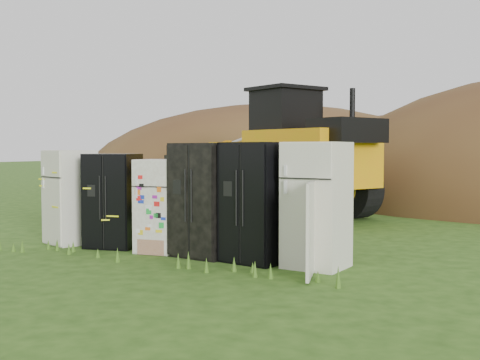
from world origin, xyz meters
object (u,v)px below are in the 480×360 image
Objects in this scene: fridge_black_right at (256,202)px; fridge_open_door at (317,205)px; fridge_black_side at (113,201)px; fridge_sticker at (160,206)px; fridge_leftmost at (71,197)px; wheel_loader at (265,152)px; fridge_dark_mid at (205,200)px.

fridge_black_right is 1.00× the size of fridge_open_door.
fridge_black_side is 1.06× the size of fridge_sticker.
fridge_leftmost is at bearing -169.64° from fridge_black_right.
wheel_loader is (-1.06, 6.38, 0.88)m from fridge_sticker.
wheel_loader is (-0.02, 6.36, 0.84)m from fridge_black_side.
fridge_open_door is at bearing -33.63° from wheel_loader.
fridge_black_right is at bearing -8.94° from fridge_sticker.
fridge_black_right is 7.06m from wheel_loader.
fridge_black_side is 0.24× the size of wheel_loader.
fridge_open_door is at bearing 19.42° from fridge_leftmost.
fridge_open_door reaches higher than fridge_sticker.
fridge_open_door reaches higher than fridge_black_side.
fridge_sticker is 1.85m from fridge_black_right.
fridge_leftmost is 0.94× the size of fridge_dark_mid.
fridge_sticker is 0.85× the size of fridge_open_door.
fridge_black_right is at bearing -174.95° from fridge_open_door.
wheel_loader reaches higher than fridge_dark_mid.
fridge_black_side is 1.04m from fridge_sticker.
wheel_loader reaches higher than fridge_black_right.
wheel_loader is at bearing 113.77° from fridge_dark_mid.
fridge_dark_mid is 1.00× the size of fridge_open_door.
wheel_loader is (0.96, 6.39, 0.81)m from fridge_leftmost.
fridge_dark_mid reaches higher than fridge_black_side.
fridge_dark_mid is at bearing 20.29° from fridge_leftmost.
fridge_dark_mid is 0.98m from fridge_black_right.
fridge_black_side is 0.90× the size of fridge_open_door.
fridge_black_right reaches higher than fridge_sticker.
fridge_black_side is 3.88m from fridge_open_door.
wheel_loader is at bearing 125.57° from fridge_open_door.
fridge_leftmost is 2.88m from fridge_dark_mid.
fridge_leftmost reaches higher than fridge_sticker.
fridge_dark_mid is (1.91, 0.02, 0.09)m from fridge_black_side.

